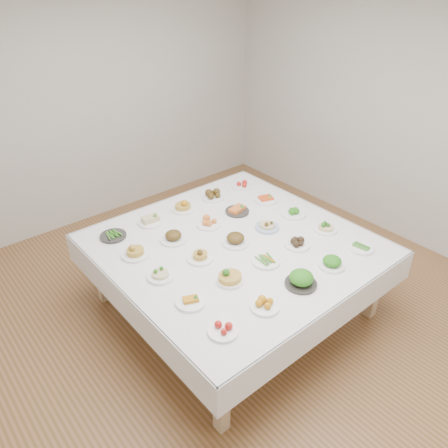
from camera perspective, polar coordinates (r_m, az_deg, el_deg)
room_envelope at (r=3.41m, az=0.17°, el=12.57°), size 5.02×5.02×2.81m
display_table at (r=3.95m, az=1.40°, el=-3.29°), size 2.22×2.22×0.75m
dish_0 at (r=3.04m, az=-0.13°, el=-13.48°), size 0.21×0.21×0.09m
dish_1 at (r=3.23m, az=5.38°, el=-10.35°), size 0.21×0.21×0.09m
dish_2 at (r=3.45m, az=10.08°, el=-6.96°), size 0.25×0.25×0.15m
dish_3 at (r=3.70m, az=13.95°, el=-4.66°), size 0.22×0.22×0.13m
dish_4 at (r=4.01m, az=17.46°, el=-2.89°), size 0.22×0.22×0.05m
dish_5 at (r=3.27m, az=-4.37°, el=-9.84°), size 0.23×0.23×0.09m
dish_6 at (r=3.43m, az=0.78°, el=-6.70°), size 0.21×0.21×0.14m
dish_7 at (r=3.68m, az=5.49°, el=-4.76°), size 0.24×0.24×0.05m
dish_8 at (r=3.91m, az=9.55°, el=-2.39°), size 0.22×0.22×0.09m
dish_9 at (r=4.18m, az=13.14°, el=-0.33°), size 0.21×0.21×0.10m
dish_10 at (r=3.52m, az=-8.31°, el=-6.38°), size 0.21×0.21×0.10m
dish_11 at (r=3.69m, az=-3.13°, el=-4.02°), size 0.22×0.22×0.12m
dish_12 at (r=3.88m, az=1.51°, el=-1.87°), size 0.25×0.25×0.13m
dish_13 at (r=4.12m, az=5.66°, el=-0.04°), size 0.22×0.22×0.11m
dish_14 at (r=4.38m, az=9.04°, el=1.63°), size 0.24×0.24×0.09m
dish_15 at (r=3.79m, az=-11.55°, el=-3.26°), size 0.24×0.24×0.14m
dish_16 at (r=3.94m, az=-6.64°, el=-1.39°), size 0.25×0.25×0.14m
dish_17 at (r=4.15m, az=-2.01°, el=0.29°), size 0.22×0.22×0.10m
dish_18 at (r=4.37m, az=1.74°, el=2.04°), size 0.24×0.24×0.11m
dish_19 at (r=4.60m, az=5.48°, el=3.47°), size 0.25×0.25×0.10m
dish_20 at (r=4.11m, az=-14.28°, el=-1.44°), size 0.24×0.24×0.05m
dish_21 at (r=4.24m, az=-9.59°, el=0.68°), size 0.24×0.24×0.11m
dish_22 at (r=4.41m, az=-5.42°, el=2.65°), size 0.23×0.23×0.15m
dish_23 at (r=4.63m, az=-1.45°, el=3.89°), size 0.23×0.23×0.11m
dish_24 at (r=4.87m, az=2.31°, el=5.17°), size 0.21×0.21×0.09m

